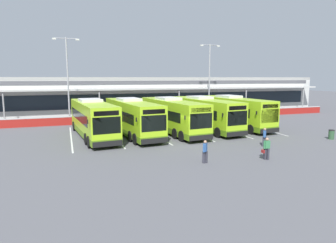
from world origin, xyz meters
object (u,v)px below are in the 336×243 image
object	(u,v)px
coach_bus_right_centre	(204,114)
litter_bin	(331,134)
lamp_post_centre	(209,75)
coach_bus_left_centre	(132,118)
lamp_post_west	(68,75)
pedestrian_with_handbag	(266,148)
coach_bus_leftmost	(93,119)
pedestrian_in_dark_coat	(205,151)
coach_bus_centre	(172,116)
coach_bus_rightmost	(233,112)
pedestrian_child	(265,136)

from	to	relation	value
coach_bus_right_centre	litter_bin	world-z (taller)	coach_bus_right_centre
coach_bus_right_centre	lamp_post_centre	bearing A→B (deg)	60.59
coach_bus_left_centre	litter_bin	bearing A→B (deg)	-25.76
coach_bus_right_centre	lamp_post_west	size ratio (longest dim) A/B	1.12
pedestrian_with_handbag	lamp_post_west	distance (m)	27.33
coach_bus_leftmost	lamp_post_west	bearing A→B (deg)	100.94
coach_bus_left_centre	pedestrian_in_dark_coat	world-z (taller)	coach_bus_left_centre
coach_bus_left_centre	coach_bus_centre	distance (m)	4.38
coach_bus_right_centre	coach_bus_left_centre	bearing A→B (deg)	-177.12
coach_bus_rightmost	coach_bus_left_centre	bearing A→B (deg)	-175.88
coach_bus_centre	coach_bus_right_centre	size ratio (longest dim) A/B	1.00
coach_bus_left_centre	pedestrian_with_handbag	xyz separation A→B (m)	(7.17, -12.49, -0.93)
pedestrian_child	lamp_post_west	bearing A→B (deg)	128.53
coach_bus_left_centre	coach_bus_leftmost	bearing A→B (deg)	178.13
coach_bus_rightmost	lamp_post_centre	xyz separation A→B (m)	(2.21, 10.79, 4.50)
pedestrian_with_handbag	pedestrian_in_dark_coat	distance (m)	4.65
coach_bus_right_centre	pedestrian_with_handbag	size ratio (longest dim) A/B	7.62
coach_bus_rightmost	pedestrian_child	bearing A→B (deg)	-106.42
pedestrian_in_dark_coat	coach_bus_leftmost	bearing A→B (deg)	118.65
coach_bus_left_centre	pedestrian_in_dark_coat	distance (m)	12.14
lamp_post_centre	coach_bus_leftmost	bearing A→B (deg)	-148.36
coach_bus_leftmost	pedestrian_with_handbag	world-z (taller)	coach_bus_leftmost
litter_bin	coach_bus_centre	bearing A→B (deg)	147.63
pedestrian_with_handbag	pedestrian_child	world-z (taller)	same
pedestrian_in_dark_coat	lamp_post_centre	xyz separation A→B (m)	(12.24, 23.53, 5.42)
coach_bus_leftmost	pedestrian_in_dark_coat	size ratio (longest dim) A/B	7.62
coach_bus_leftmost	lamp_post_west	xyz separation A→B (m)	(-2.07, 10.69, 4.50)
coach_bus_rightmost	lamp_post_centre	size ratio (longest dim) A/B	1.12
pedestrian_child	litter_bin	size ratio (longest dim) A/B	1.74
coach_bus_leftmost	pedestrian_in_dark_coat	distance (m)	13.66
coach_bus_centre	pedestrian_with_handbag	xyz separation A→B (m)	(2.79, -12.40, -0.93)
coach_bus_right_centre	litter_bin	size ratio (longest dim) A/B	13.27
coach_bus_left_centre	pedestrian_with_handbag	world-z (taller)	coach_bus_left_centre
coach_bus_rightmost	coach_bus_leftmost	bearing A→B (deg)	-177.31
coach_bus_centre	pedestrian_in_dark_coat	bearing A→B (deg)	-98.78
coach_bus_left_centre	pedestrian_child	distance (m)	13.22
coach_bus_rightmost	lamp_post_west	size ratio (longest dim) A/B	1.12
coach_bus_right_centre	pedestrian_in_dark_coat	world-z (taller)	coach_bus_right_centre
coach_bus_centre	coach_bus_leftmost	bearing A→B (deg)	178.46
pedestrian_in_dark_coat	lamp_post_west	distance (m)	24.82
coach_bus_left_centre	coach_bus_rightmost	world-z (taller)	same
pedestrian_with_handbag	litter_bin	world-z (taller)	pedestrian_with_handbag
litter_bin	coach_bus_rightmost	bearing A→B (deg)	118.47
coach_bus_right_centre	coach_bus_leftmost	bearing A→B (deg)	-178.64
pedestrian_child	lamp_post_west	xyz separation A→B (m)	(-15.73, 19.75, 5.42)
coach_bus_right_centre	pedestrian_child	bearing A→B (deg)	-82.46
coach_bus_left_centre	pedestrian_child	world-z (taller)	coach_bus_left_centre
coach_bus_leftmost	pedestrian_in_dark_coat	world-z (taller)	coach_bus_leftmost
coach_bus_left_centre	coach_bus_right_centre	bearing A→B (deg)	2.88
coach_bus_rightmost	pedestrian_with_handbag	size ratio (longest dim) A/B	7.62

